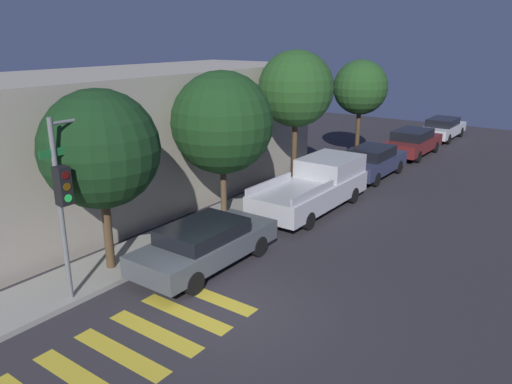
{
  "coord_description": "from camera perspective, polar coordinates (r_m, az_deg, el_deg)",
  "views": [
    {
      "loc": [
        -8.2,
        -6.68,
        6.32
      ],
      "look_at": [
        3.92,
        2.1,
        1.6
      ],
      "focal_mm": 35.0,
      "sensor_mm": 36.0,
      "label": 1
    }
  ],
  "objects": [
    {
      "name": "sidewalk",
      "position": [
        14.96,
        -15.53,
        -7.87
      ],
      "size": [
        26.0,
        1.93,
        0.14
      ],
      "primitive_type": "cube",
      "color": "gray",
      "rests_on": "ground"
    },
    {
      "name": "traffic_light_pole",
      "position": [
        12.49,
        -19.6,
        2.02
      ],
      "size": [
        2.61,
        0.56,
        4.59
      ],
      "color": "slate",
      "rests_on": "ground"
    },
    {
      "name": "tree_far_end",
      "position": [
        20.64,
        4.58,
        11.66
      ],
      "size": [
        3.08,
        3.08,
        5.79
      ],
      "color": "#4C3823",
      "rests_on": "ground"
    },
    {
      "name": "ground_plane",
      "position": [
        12.32,
        -2.85,
        -13.37
      ],
      "size": [
        60.0,
        60.0,
        0.0
      ],
      "primitive_type": "plane",
      "color": "#2D2B30"
    },
    {
      "name": "sedan_middle",
      "position": [
        23.67,
        13.13,
        3.43
      ],
      "size": [
        4.33,
        1.76,
        1.43
      ],
      "color": "#2D3351",
      "rests_on": "ground"
    },
    {
      "name": "building_row",
      "position": [
        17.69,
        -25.15,
        3.45
      ],
      "size": [
        26.0,
        6.0,
        5.05
      ],
      "primitive_type": "cube",
      "color": "#A89E8E",
      "rests_on": "ground"
    },
    {
      "name": "tree_midblock",
      "position": [
        16.95,
        -3.88,
        7.91
      ],
      "size": [
        3.46,
        3.46,
        5.24
      ],
      "color": "brown",
      "rests_on": "ground"
    },
    {
      "name": "sedan_tail_of_row",
      "position": [
        33.9,
        20.55,
        6.87
      ],
      "size": [
        4.57,
        1.75,
        1.34
      ],
      "color": "silver",
      "rests_on": "ground"
    },
    {
      "name": "sedan_near_corner",
      "position": [
        14.21,
        -5.83,
        -5.85
      ],
      "size": [
        4.59,
        1.86,
        1.31
      ],
      "color": "#4C5156",
      "rests_on": "ground"
    },
    {
      "name": "tree_behind_truck",
      "position": [
        26.18,
        11.85,
        11.6
      ],
      "size": [
        2.74,
        2.74,
        5.18
      ],
      "color": "#4C3823",
      "rests_on": "ground"
    },
    {
      "name": "crosswalk",
      "position": [
        11.24,
        -15.23,
        -17.39
      ],
      "size": [
        6.24,
        2.6,
        0.0
      ],
      "color": "gold",
      "rests_on": "ground"
    },
    {
      "name": "pickup_truck",
      "position": [
        19.02,
        6.83,
        0.75
      ],
      "size": [
        5.61,
        2.1,
        1.76
      ],
      "color": "#BCBCC1",
      "rests_on": "ground"
    },
    {
      "name": "sedan_far_end",
      "position": [
        28.63,
        17.44,
        5.48
      ],
      "size": [
        4.68,
        1.88,
        1.43
      ],
      "color": "maroon",
      "rests_on": "ground"
    },
    {
      "name": "tree_near_corner",
      "position": [
        13.59,
        -17.4,
        4.67
      ],
      "size": [
        3.13,
        3.13,
        5.06
      ],
      "color": "#4C3823",
      "rests_on": "ground"
    }
  ]
}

